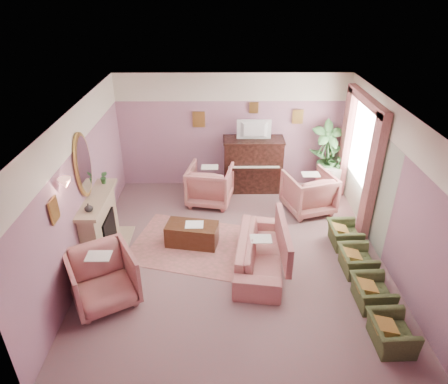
{
  "coord_description": "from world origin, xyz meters",
  "views": [
    {
      "loc": [
        -0.28,
        -6.19,
        4.72
      ],
      "look_at": [
        -0.22,
        0.4,
        1.14
      ],
      "focal_mm": 32.0,
      "sensor_mm": 36.0,
      "label": 1
    }
  ],
  "objects_px": {
    "floral_armchair_left": "(210,183)",
    "olive_chair_d": "(344,232)",
    "coffee_table": "(192,234)",
    "side_table": "(330,179)",
    "sofa": "(260,247)",
    "piano": "(253,165)",
    "floral_armchair_right": "(309,190)",
    "olive_chair_b": "(372,289)",
    "olive_chair_c": "(357,258)",
    "floral_armchair_front": "(102,276)",
    "television": "(254,129)",
    "olive_chair_a": "(392,329)"
  },
  "relations": [
    {
      "from": "floral_armchair_left",
      "to": "olive_chair_d",
      "type": "distance_m",
      "value": 3.19
    },
    {
      "from": "coffee_table",
      "to": "floral_armchair_left",
      "type": "height_order",
      "value": "floral_armchair_left"
    },
    {
      "from": "olive_chair_d",
      "to": "side_table",
      "type": "height_order",
      "value": "side_table"
    },
    {
      "from": "coffee_table",
      "to": "sofa",
      "type": "relative_size",
      "value": 0.49
    },
    {
      "from": "piano",
      "to": "side_table",
      "type": "distance_m",
      "value": 1.92
    },
    {
      "from": "floral_armchair_right",
      "to": "sofa",
      "type": "bearing_deg",
      "value": -122.49
    },
    {
      "from": "olive_chair_b",
      "to": "olive_chair_c",
      "type": "height_order",
      "value": "same"
    },
    {
      "from": "sofa",
      "to": "floral_armchair_front",
      "type": "height_order",
      "value": "floral_armchair_front"
    },
    {
      "from": "piano",
      "to": "olive_chair_b",
      "type": "distance_m",
      "value": 4.35
    },
    {
      "from": "floral_armchair_left",
      "to": "floral_armchair_right",
      "type": "xyz_separation_m",
      "value": [
        2.22,
        -0.4,
        0.0
      ]
    },
    {
      "from": "floral_armchair_left",
      "to": "olive_chair_b",
      "type": "height_order",
      "value": "floral_armchair_left"
    },
    {
      "from": "olive_chair_b",
      "to": "olive_chair_d",
      "type": "xyz_separation_m",
      "value": [
        0.0,
        1.64,
        0.0
      ]
    },
    {
      "from": "olive_chair_c",
      "to": "sofa",
      "type": "bearing_deg",
      "value": 174.08
    },
    {
      "from": "sofa",
      "to": "floral_armchair_right",
      "type": "xyz_separation_m",
      "value": [
        1.25,
        1.97,
        0.09
      ]
    },
    {
      "from": "sofa",
      "to": "piano",
      "type": "bearing_deg",
      "value": 88.69
    },
    {
      "from": "sofa",
      "to": "olive_chair_c",
      "type": "relative_size",
      "value": 3.03
    },
    {
      "from": "television",
      "to": "floral_armchair_front",
      "type": "height_order",
      "value": "television"
    },
    {
      "from": "floral_armchair_left",
      "to": "side_table",
      "type": "height_order",
      "value": "floral_armchair_left"
    },
    {
      "from": "television",
      "to": "floral_armchair_front",
      "type": "distance_m",
      "value": 4.82
    },
    {
      "from": "floral_armchair_right",
      "to": "floral_armchair_front",
      "type": "bearing_deg",
      "value": -143.53
    },
    {
      "from": "coffee_table",
      "to": "floral_armchair_left",
      "type": "relative_size",
      "value": 0.98
    },
    {
      "from": "olive_chair_b",
      "to": "floral_armchair_left",
      "type": "bearing_deg",
      "value": 128.55
    },
    {
      "from": "television",
      "to": "olive_chair_b",
      "type": "xyz_separation_m",
      "value": [
        1.65,
        -3.96,
        -1.31
      ]
    },
    {
      "from": "floral_armchair_right",
      "to": "olive_chair_c",
      "type": "height_order",
      "value": "floral_armchair_right"
    },
    {
      "from": "piano",
      "to": "floral_armchair_right",
      "type": "bearing_deg",
      "value": -41.46
    },
    {
      "from": "piano",
      "to": "side_table",
      "type": "xyz_separation_m",
      "value": [
        1.89,
        -0.19,
        -0.3
      ]
    },
    {
      "from": "floral_armchair_front",
      "to": "olive_chair_d",
      "type": "xyz_separation_m",
      "value": [
        4.33,
        1.53,
        -0.21
      ]
    },
    {
      "from": "floral_armchair_right",
      "to": "olive_chair_c",
      "type": "distance_m",
      "value": 2.21
    },
    {
      "from": "floral_armchair_left",
      "to": "olive_chair_b",
      "type": "bearing_deg",
      "value": -51.45
    },
    {
      "from": "coffee_table",
      "to": "olive_chair_d",
      "type": "relative_size",
      "value": 1.47
    },
    {
      "from": "piano",
      "to": "olive_chair_a",
      "type": "height_order",
      "value": "piano"
    },
    {
      "from": "olive_chair_a",
      "to": "olive_chair_d",
      "type": "height_order",
      "value": "same"
    },
    {
      "from": "olive_chair_c",
      "to": "coffee_table",
      "type": "bearing_deg",
      "value": 164.04
    },
    {
      "from": "floral_armchair_right",
      "to": "olive_chair_d",
      "type": "height_order",
      "value": "floral_armchair_right"
    },
    {
      "from": "sofa",
      "to": "floral_armchair_left",
      "type": "height_order",
      "value": "floral_armchair_left"
    },
    {
      "from": "floral_armchair_right",
      "to": "floral_armchair_left",
      "type": "bearing_deg",
      "value": 169.89
    },
    {
      "from": "olive_chair_d",
      "to": "olive_chair_c",
      "type": "bearing_deg",
      "value": -90.0
    },
    {
      "from": "sofa",
      "to": "olive_chair_c",
      "type": "bearing_deg",
      "value": -5.92
    },
    {
      "from": "television",
      "to": "olive_chair_a",
      "type": "distance_m",
      "value": 5.22
    },
    {
      "from": "coffee_table",
      "to": "floral_armchair_right",
      "type": "distance_m",
      "value": 2.86
    },
    {
      "from": "floral_armchair_left",
      "to": "side_table",
      "type": "distance_m",
      "value": 2.96
    },
    {
      "from": "sofa",
      "to": "floral_armchair_left",
      "type": "bearing_deg",
      "value": 112.2
    },
    {
      "from": "floral_armchair_front",
      "to": "olive_chair_c",
      "type": "height_order",
      "value": "floral_armchair_front"
    },
    {
      "from": "floral_armchair_left",
      "to": "olive_chair_b",
      "type": "relative_size",
      "value": 1.5
    },
    {
      "from": "floral_armchair_left",
      "to": "olive_chair_c",
      "type": "bearing_deg",
      "value": -43.5
    },
    {
      "from": "piano",
      "to": "coffee_table",
      "type": "relative_size",
      "value": 1.4
    },
    {
      "from": "piano",
      "to": "coffee_table",
      "type": "xyz_separation_m",
      "value": [
        -1.35,
        -2.34,
        -0.43
      ]
    },
    {
      "from": "olive_chair_a",
      "to": "sofa",
      "type": "bearing_deg",
      "value": 133.33
    },
    {
      "from": "coffee_table",
      "to": "sofa",
      "type": "height_order",
      "value": "sofa"
    },
    {
      "from": "olive_chair_a",
      "to": "olive_chair_c",
      "type": "xyz_separation_m",
      "value": [
        0.0,
        1.64,
        0.0
      ]
    }
  ]
}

